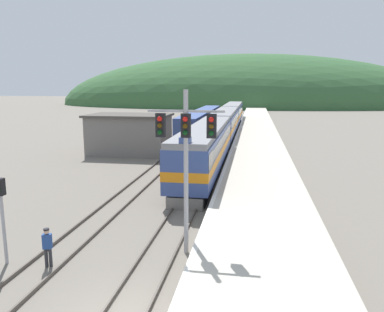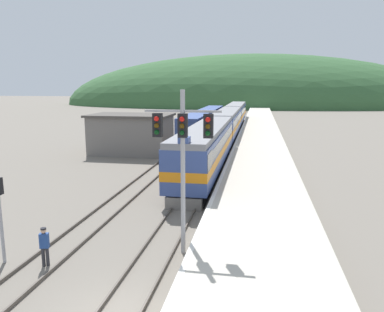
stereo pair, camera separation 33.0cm
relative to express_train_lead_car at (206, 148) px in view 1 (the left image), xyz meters
name	(u,v)px [view 1 (the left image)]	position (x,y,z in m)	size (l,w,h in m)	color
track_main	(235,121)	(0.00, 49.22, -2.15)	(1.52, 180.00, 0.16)	#4C443D
track_siding	(214,120)	(-4.44, 49.22, -2.15)	(1.52, 180.00, 0.16)	#4C443D
platform	(257,130)	(4.56, 29.22, -1.78)	(5.79, 140.00, 0.90)	#BCB5A5
distant_hills	(244,105)	(0.00, 118.55, -2.23)	(148.05, 66.62, 38.99)	#335B33
station_shed	(130,134)	(-9.51, 8.15, -0.03)	(8.88, 5.79, 4.37)	slate
express_train_lead_car	(206,148)	(0.00, 0.00, 0.00)	(2.94, 20.54, 4.43)	black
carriage_second	(225,124)	(0.00, 21.28, -0.01)	(2.93, 19.80, 4.07)	black
carriage_third	(233,113)	(0.00, 41.96, -0.01)	(2.93, 19.80, 4.07)	black
siding_train	(202,121)	(-4.44, 30.00, -0.45)	(2.90, 32.46, 3.45)	black
signal_mast_main	(186,144)	(1.15, -15.66, 2.74)	(3.30, 0.42, 7.26)	#9E9EA3
signal_post_siding	(1,202)	(-6.18, -17.95, 0.47)	(0.36, 0.42, 3.76)	#9E9EA3
track_worker	(47,245)	(-4.25, -17.92, -1.28)	(0.40, 0.31, 1.68)	#2D2D33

